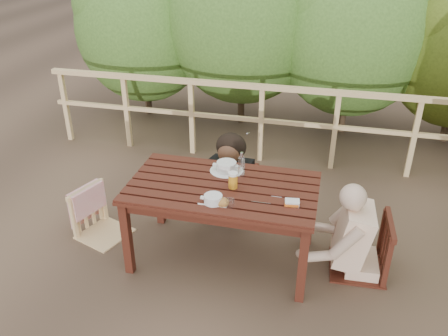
% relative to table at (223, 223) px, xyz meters
% --- Properties ---
extents(ground, '(60.00, 60.00, 0.00)m').
position_rel_table_xyz_m(ground, '(0.00, 0.00, -0.37)').
color(ground, brown).
rests_on(ground, ground).
extents(table, '(1.61, 0.90, 0.74)m').
position_rel_table_xyz_m(table, '(0.00, 0.00, 0.00)').
color(table, '#39150D').
rests_on(table, ground).
extents(chair_left, '(0.57, 0.57, 0.89)m').
position_rel_table_xyz_m(chair_left, '(-1.21, 0.05, 0.07)').
color(chair_left, '#D9B378').
rests_on(chair_left, ground).
extents(chair_far, '(0.44, 0.44, 0.83)m').
position_rel_table_xyz_m(chair_far, '(-0.08, 0.89, 0.04)').
color(chair_far, '#39150D').
rests_on(chair_far, ground).
extents(chair_right, '(0.52, 0.52, 0.99)m').
position_rel_table_xyz_m(chair_right, '(1.20, 0.12, 0.12)').
color(chair_right, '#39150D').
rests_on(chair_right, ground).
extents(woman, '(0.61, 0.73, 1.38)m').
position_rel_table_xyz_m(woman, '(-0.08, 0.91, 0.32)').
color(woman, black).
rests_on(woman, ground).
extents(diner_right, '(0.71, 0.59, 1.39)m').
position_rel_table_xyz_m(diner_right, '(1.23, 0.12, 0.32)').
color(diner_right, beige).
rests_on(diner_right, ground).
extents(railing, '(5.60, 0.10, 1.01)m').
position_rel_table_xyz_m(railing, '(0.00, 2.00, 0.13)').
color(railing, '#D9B378').
rests_on(railing, ground).
extents(soup_near, '(0.25, 0.25, 0.08)m').
position_rel_table_xyz_m(soup_near, '(-0.01, -0.28, 0.41)').
color(soup_near, silver).
rests_on(soup_near, table).
extents(soup_far, '(0.30, 0.30, 0.10)m').
position_rel_table_xyz_m(soup_far, '(-0.03, 0.27, 0.42)').
color(soup_far, silver).
rests_on(soup_far, table).
extents(bread_roll, '(0.12, 0.09, 0.07)m').
position_rel_table_xyz_m(bread_roll, '(0.07, -0.29, 0.41)').
color(bread_roll, '#9C6337').
rests_on(bread_roll, table).
extents(beer_glass, '(0.08, 0.08, 0.16)m').
position_rel_table_xyz_m(beer_glass, '(0.09, -0.01, 0.45)').
color(beer_glass, orange).
rests_on(beer_glass, table).
extents(bottle, '(0.06, 0.06, 0.25)m').
position_rel_table_xyz_m(bottle, '(0.12, 0.20, 0.49)').
color(bottle, silver).
rests_on(bottle, table).
extents(tumbler, '(0.07, 0.07, 0.08)m').
position_rel_table_xyz_m(tumbler, '(0.14, -0.30, 0.41)').
color(tumbler, silver).
rests_on(tumbler, table).
extents(butter_tub, '(0.13, 0.10, 0.05)m').
position_rel_table_xyz_m(butter_tub, '(0.61, -0.16, 0.40)').
color(butter_tub, white).
rests_on(butter_tub, table).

